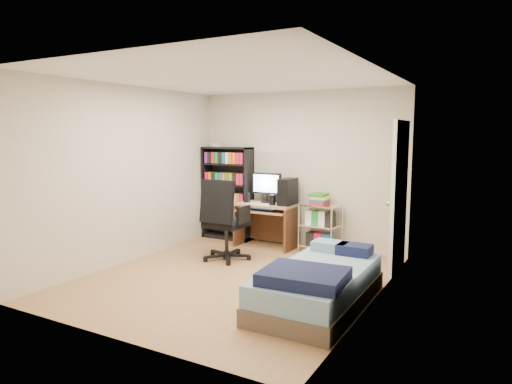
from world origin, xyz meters
The scene contains 7 objects.
room centered at (0.00, 0.00, 1.25)m, with size 3.58×4.08×2.58m.
media_shelf centered at (-1.28, 1.84, 0.82)m, with size 0.90×0.30×1.67m.
computer_desk centered at (-0.32, 1.69, 0.64)m, with size 0.95×0.55×1.19m.
office_chair centered at (-0.57, 0.65, 0.38)m, with size 0.72×0.72×1.19m.
wire_cart centered at (0.48, 1.72, 0.60)m, with size 0.61×0.46×0.92m.
bed centered at (1.27, -0.37, 0.23)m, with size 0.92×1.85×0.53m.
door centered at (1.72, 1.35, 1.00)m, with size 0.12×0.80×2.00m.
Camera 1 is at (2.96, -4.78, 1.82)m, focal length 32.00 mm.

